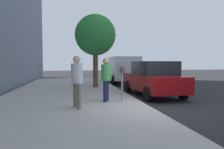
% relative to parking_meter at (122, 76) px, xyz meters
% --- Properties ---
extents(ground_plane, '(80.00, 80.00, 0.00)m').
position_rel_parking_meter_xyz_m(ground_plane, '(-1.00, -0.74, -1.17)').
color(ground_plane, '#232326').
rests_on(ground_plane, ground).
extents(sidewalk_slab, '(28.00, 6.00, 0.15)m').
position_rel_parking_meter_xyz_m(sidewalk_slab, '(-1.00, 2.26, -1.09)').
color(sidewalk_slab, '#A8A59E').
rests_on(sidewalk_slab, ground_plane).
extents(parking_meter, '(0.36, 0.12, 1.41)m').
position_rel_parking_meter_xyz_m(parking_meter, '(0.00, 0.00, 0.00)').
color(parking_meter, gray).
rests_on(parking_meter, sidewalk_slab).
extents(pedestrian_at_meter, '(0.51, 0.38, 1.74)m').
position_rel_parking_meter_xyz_m(pedestrian_at_meter, '(0.10, 0.64, 0.00)').
color(pedestrian_at_meter, '#191E4C').
rests_on(pedestrian_at_meter, sidewalk_slab).
extents(pedestrian_bystander, '(0.52, 0.39, 1.79)m').
position_rel_parking_meter_xyz_m(pedestrian_bystander, '(-0.92, 1.80, 0.04)').
color(pedestrian_bystander, '#726656').
rests_on(pedestrian_bystander, sidewalk_slab).
extents(parked_sedan_near, '(4.47, 2.11, 1.77)m').
position_rel_parking_meter_xyz_m(parked_sedan_near, '(1.87, -2.09, -0.27)').
color(parked_sedan_near, maroon).
rests_on(parked_sedan_near, ground_plane).
extents(parked_van_far, '(5.23, 2.19, 2.18)m').
position_rel_parking_meter_xyz_m(parked_van_far, '(8.77, -2.09, 0.09)').
color(parked_van_far, silver).
rests_on(parked_van_far, ground_plane).
extents(street_tree, '(2.57, 2.57, 4.59)m').
position_rel_parking_meter_xyz_m(street_tree, '(4.87, 0.54, 2.26)').
color(street_tree, brown).
rests_on(street_tree, sidewalk_slab).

